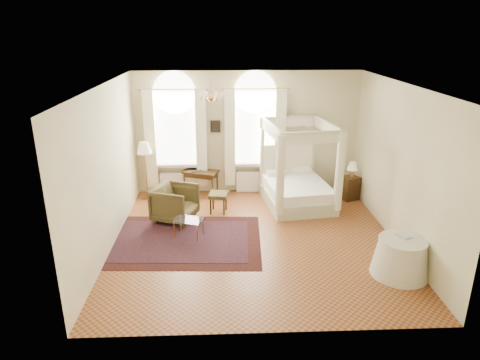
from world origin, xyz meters
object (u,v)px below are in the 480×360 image
object	(u,v)px
writing_desk	(201,174)
floor_lamp	(144,151)
canopy_bed	(297,187)
side_table	(401,257)
armchair	(175,203)
nightstand	(349,188)
coffee_table	(188,221)
stool	(218,196)

from	to	relation	value
writing_desk	floor_lamp	size ratio (longest dim) A/B	0.66
canopy_bed	side_table	distance (m)	3.66
writing_desk	canopy_bed	bearing A→B (deg)	-17.13
canopy_bed	floor_lamp	xyz separation A→B (m)	(-3.94, 0.58, 0.84)
canopy_bed	writing_desk	distance (m)	2.63
side_table	armchair	bearing A→B (deg)	149.50
canopy_bed	nightstand	xyz separation A→B (m)	(1.46, 0.32, -0.18)
coffee_table	side_table	distance (m)	4.35
nightstand	side_table	world-z (taller)	side_table
canopy_bed	stool	size ratio (longest dim) A/B	4.32
nightstand	side_table	xyz separation A→B (m)	(-0.11, -3.72, 0.04)
side_table	stool	bearing A→B (deg)	138.57
nightstand	coffee_table	xyz separation A→B (m)	(-4.13, -2.05, 0.06)
canopy_bed	floor_lamp	world-z (taller)	canopy_bed
canopy_bed	side_table	xyz separation A→B (m)	(1.35, -3.40, -0.13)
canopy_bed	writing_desk	xyz separation A→B (m)	(-2.51, 0.77, 0.10)
floor_lamp	nightstand	bearing A→B (deg)	-2.73
writing_desk	floor_lamp	xyz separation A→B (m)	(-1.43, -0.19, 0.74)
stool	floor_lamp	distance (m)	2.34
canopy_bed	coffee_table	world-z (taller)	canopy_bed
writing_desk	side_table	size ratio (longest dim) A/B	0.98
nightstand	writing_desk	size ratio (longest dim) A/B	0.60
canopy_bed	armchair	size ratio (longest dim) A/B	2.35
nightstand	floor_lamp	bearing A→B (deg)	177.27
side_table	coffee_table	bearing A→B (deg)	157.38
armchair	floor_lamp	bearing A→B (deg)	53.35
nightstand	coffee_table	size ratio (longest dim) A/B	0.87
writing_desk	side_table	bearing A→B (deg)	-47.25
canopy_bed	nightstand	distance (m)	1.51
armchair	coffee_table	bearing A→B (deg)	-136.74
nightstand	armchair	world-z (taller)	armchair
writing_desk	floor_lamp	bearing A→B (deg)	-172.32
floor_lamp	side_table	xyz separation A→B (m)	(5.29, -3.98, -0.98)
nightstand	stool	bearing A→B (deg)	-168.01
armchair	side_table	size ratio (longest dim) A/B	0.88
writing_desk	stool	world-z (taller)	writing_desk
stool	floor_lamp	xyz separation A→B (m)	(-1.91, 1.00, 0.91)
canopy_bed	coffee_table	size ratio (longest dim) A/B	3.06
writing_desk	side_table	distance (m)	5.69
writing_desk	stool	bearing A→B (deg)	-68.03
stool	floor_lamp	size ratio (longest dim) A/B	0.32
writing_desk	side_table	world-z (taller)	side_table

